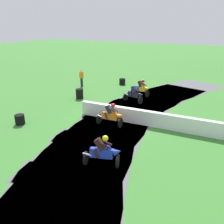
{
  "coord_description": "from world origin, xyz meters",
  "views": [
    {
      "loc": [
        6.81,
        -12.68,
        5.82
      ],
      "look_at": [
        0.14,
        -1.07,
        0.9
      ],
      "focal_mm": 39.07,
      "sensor_mm": 36.0,
      "label": 1
    }
  ],
  "objects_px": {
    "motorcycle_lead_yellow": "(141,88)",
    "motorcycle_chase_black": "(135,94)",
    "tire_stack_mid_b": "(20,119)",
    "track_marshal": "(82,78)",
    "tire_stack_near": "(122,82)",
    "tire_stack_mid_a": "(80,94)",
    "motorcycle_fourth_blue": "(103,152)",
    "motorcycle_trailing_orange": "(111,115)"
  },
  "relations": [
    {
      "from": "motorcycle_lead_yellow",
      "to": "tire_stack_mid_b",
      "type": "xyz_separation_m",
      "value": [
        -3.92,
        -9.4,
        -0.35
      ]
    },
    {
      "from": "motorcycle_fourth_blue",
      "to": "track_marshal",
      "type": "relative_size",
      "value": 1.03
    },
    {
      "from": "motorcycle_fourth_blue",
      "to": "tire_stack_near",
      "type": "distance_m",
      "value": 14.79
    },
    {
      "from": "motorcycle_lead_yellow",
      "to": "tire_stack_near",
      "type": "relative_size",
      "value": 2.85
    },
    {
      "from": "tire_stack_near",
      "to": "motorcycle_fourth_blue",
      "type": "bearing_deg",
      "value": -65.57
    },
    {
      "from": "tire_stack_mid_b",
      "to": "track_marshal",
      "type": "bearing_deg",
      "value": 103.72
    },
    {
      "from": "motorcycle_chase_black",
      "to": "motorcycle_lead_yellow",
      "type": "bearing_deg",
      "value": 97.32
    },
    {
      "from": "motorcycle_chase_black",
      "to": "tire_stack_near",
      "type": "distance_m",
      "value": 5.75
    },
    {
      "from": "motorcycle_lead_yellow",
      "to": "motorcycle_trailing_orange",
      "type": "bearing_deg",
      "value": -81.69
    },
    {
      "from": "tire_stack_mid_a",
      "to": "motorcycle_fourth_blue",
      "type": "bearing_deg",
      "value": -47.24
    },
    {
      "from": "motorcycle_lead_yellow",
      "to": "motorcycle_chase_black",
      "type": "height_order",
      "value": "motorcycle_lead_yellow"
    },
    {
      "from": "tire_stack_mid_a",
      "to": "motorcycle_lead_yellow",
      "type": "bearing_deg",
      "value": 39.34
    },
    {
      "from": "motorcycle_chase_black",
      "to": "tire_stack_near",
      "type": "xyz_separation_m",
      "value": [
        -3.46,
        4.58,
        -0.33
      ]
    },
    {
      "from": "tire_stack_near",
      "to": "track_marshal",
      "type": "relative_size",
      "value": 0.37
    },
    {
      "from": "motorcycle_lead_yellow",
      "to": "track_marshal",
      "type": "height_order",
      "value": "track_marshal"
    },
    {
      "from": "tire_stack_near",
      "to": "tire_stack_mid_b",
      "type": "relative_size",
      "value": 1.0
    },
    {
      "from": "tire_stack_near",
      "to": "tire_stack_mid_a",
      "type": "distance_m",
      "value": 6.04
    },
    {
      "from": "motorcycle_chase_black",
      "to": "motorcycle_fourth_blue",
      "type": "distance_m",
      "value": 9.26
    },
    {
      "from": "motorcycle_lead_yellow",
      "to": "track_marshal",
      "type": "bearing_deg",
      "value": -179.8
    },
    {
      "from": "track_marshal",
      "to": "tire_stack_near",
      "type": "bearing_deg",
      "value": 42.3
    },
    {
      "from": "motorcycle_fourth_blue",
      "to": "motorcycle_lead_yellow",
      "type": "bearing_deg",
      "value": 105.05
    },
    {
      "from": "motorcycle_fourth_blue",
      "to": "motorcycle_chase_black",
      "type": "bearing_deg",
      "value": 106.63
    },
    {
      "from": "motorcycle_chase_black",
      "to": "track_marshal",
      "type": "bearing_deg",
      "value": 163.93
    },
    {
      "from": "tire_stack_mid_a",
      "to": "track_marshal",
      "type": "bearing_deg",
      "value": 123.97
    },
    {
      "from": "tire_stack_mid_b",
      "to": "motorcycle_trailing_orange",
      "type": "bearing_deg",
      "value": 27.74
    },
    {
      "from": "motorcycle_trailing_orange",
      "to": "tire_stack_mid_a",
      "type": "bearing_deg",
      "value": 144.87
    },
    {
      "from": "motorcycle_lead_yellow",
      "to": "tire_stack_near",
      "type": "xyz_separation_m",
      "value": [
        -3.22,
        2.7,
        -0.35
      ]
    },
    {
      "from": "tire_stack_mid_a",
      "to": "tire_stack_mid_b",
      "type": "height_order",
      "value": "tire_stack_mid_a"
    },
    {
      "from": "motorcycle_fourth_blue",
      "to": "motorcycle_trailing_orange",
      "type": "bearing_deg",
      "value": 115.7
    },
    {
      "from": "motorcycle_trailing_orange",
      "to": "tire_stack_near",
      "type": "distance_m",
      "value": 10.41
    },
    {
      "from": "motorcycle_chase_black",
      "to": "motorcycle_trailing_orange",
      "type": "bearing_deg",
      "value": -81.32
    },
    {
      "from": "motorcycle_chase_black",
      "to": "motorcycle_trailing_orange",
      "type": "relative_size",
      "value": 1.02
    },
    {
      "from": "tire_stack_near",
      "to": "motorcycle_trailing_orange",
      "type": "bearing_deg",
      "value": -66.1
    },
    {
      "from": "motorcycle_lead_yellow",
      "to": "tire_stack_mid_b",
      "type": "relative_size",
      "value": 2.85
    },
    {
      "from": "motorcycle_lead_yellow",
      "to": "track_marshal",
      "type": "relative_size",
      "value": 1.05
    },
    {
      "from": "tire_stack_mid_b",
      "to": "motorcycle_fourth_blue",
      "type": "bearing_deg",
      "value": -11.26
    },
    {
      "from": "motorcycle_trailing_orange",
      "to": "tire_stack_near",
      "type": "relative_size",
      "value": 2.8
    },
    {
      "from": "motorcycle_lead_yellow",
      "to": "tire_stack_mid_b",
      "type": "bearing_deg",
      "value": -112.66
    },
    {
      "from": "tire_stack_mid_b",
      "to": "track_marshal",
      "type": "xyz_separation_m",
      "value": [
        -2.29,
        9.38,
        0.52
      ]
    },
    {
      "from": "motorcycle_fourth_blue",
      "to": "tire_stack_mid_a",
      "type": "bearing_deg",
      "value": 132.76
    },
    {
      "from": "motorcycle_trailing_orange",
      "to": "track_marshal",
      "type": "distance_m",
      "value": 9.9
    },
    {
      "from": "motorcycle_trailing_orange",
      "to": "tire_stack_near",
      "type": "bearing_deg",
      "value": 113.9
    }
  ]
}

